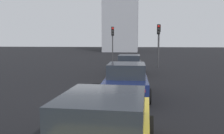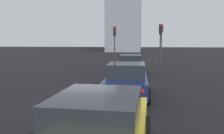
{
  "view_description": "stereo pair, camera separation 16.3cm",
  "coord_description": "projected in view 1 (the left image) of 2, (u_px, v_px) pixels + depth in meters",
  "views": [
    {
      "loc": [
        -10.25,
        -2.21,
        2.54
      ],
      "look_at": [
        0.58,
        -0.97,
        1.32
      ],
      "focal_mm": 38.6,
      "sensor_mm": 36.0,
      "label": 1
    },
    {
      "loc": [
        -10.23,
        -2.38,
        2.54
      ],
      "look_at": [
        0.58,
        -0.97,
        1.32
      ],
      "focal_mm": 38.6,
      "sensor_mm": 36.0,
      "label": 2
    }
  ],
  "objects": [
    {
      "name": "car_black_left_lead",
      "position": [
        129.0,
        65.0,
        18.2
      ],
      "size": [
        4.46,
        2.0,
        1.44
      ],
      "rotation": [
        0.0,
        0.0,
        -0.0
      ],
      "color": "black",
      "rests_on": "ground_plane"
    },
    {
      "name": "building_facade_left",
      "position": [
        122.0,
        19.0,
        55.43
      ],
      "size": [
        11.74,
        7.51,
        15.0
      ],
      "primitive_type": "cube",
      "color": "gray",
      "rests_on": "ground_plane"
    },
    {
      "name": "car_yellow_left_third",
      "position": [
        104.0,
        132.0,
        4.75
      ],
      "size": [
        4.56,
        2.1,
        1.53
      ],
      "rotation": [
        0.0,
        0.0,
        -0.03
      ],
      "color": "gold",
      "rests_on": "ground_plane"
    },
    {
      "name": "traffic_light_near_right",
      "position": [
        159.0,
        35.0,
        29.91
      ],
      "size": [
        0.33,
        0.31,
        4.45
      ],
      "rotation": [
        0.0,
        0.0,
        3.28
      ],
      "color": "#2D2D30",
      "rests_on": "ground_plane"
    },
    {
      "name": "traffic_light_far_left",
      "position": [
        158.0,
        37.0,
        21.75
      ],
      "size": [
        0.32,
        0.3,
        3.96
      ],
      "rotation": [
        0.0,
        0.0,
        3.03
      ],
      "color": "#2D2D30",
      "rests_on": "ground_plane"
    },
    {
      "name": "traffic_light_near_left",
      "position": [
        113.0,
        38.0,
        24.04
      ],
      "size": [
        0.33,
        0.3,
        3.88
      ],
      "rotation": [
        0.0,
        0.0,
        3.28
      ],
      "color": "#2D2D30",
      "rests_on": "ground_plane"
    },
    {
      "name": "ground_plane",
      "position": [
        89.0,
        100.0,
        10.67
      ],
      "size": [
        160.0,
        160.0,
        0.2
      ],
      "primitive_type": "cube",
      "color": "black"
    },
    {
      "name": "car_navy_left_second",
      "position": [
        127.0,
        80.0,
        10.83
      ],
      "size": [
        4.28,
        2.09,
        1.52
      ],
      "rotation": [
        0.0,
        0.0,
        0.02
      ],
      "color": "#141E4C",
      "rests_on": "ground_plane"
    }
  ]
}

